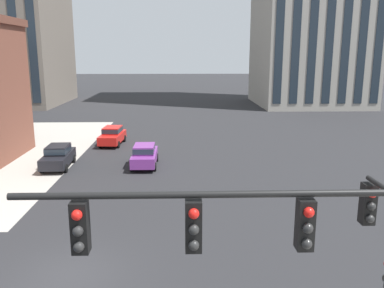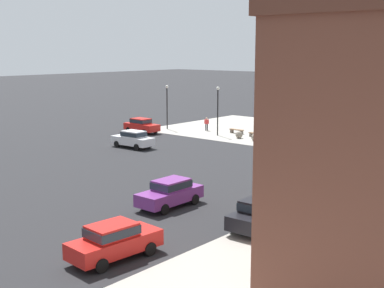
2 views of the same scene
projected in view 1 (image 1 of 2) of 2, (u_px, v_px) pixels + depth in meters
name	position (u px, v px, depth m)	size (l,w,h in m)	color
ground_plane	(69.00, 275.00, 15.73)	(320.00, 320.00, 0.00)	#262628
traffic_signal_main	(318.00, 274.00, 7.29)	(6.98, 2.09, 6.77)	black
car_main_northbound_near	(112.00, 135.00, 38.12)	(2.14, 4.52, 1.68)	red
car_main_southbound_far	(145.00, 154.00, 30.74)	(1.90, 4.40, 1.68)	#7A3389
car_main_mid	(58.00, 156.00, 30.41)	(2.04, 4.47, 1.68)	black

